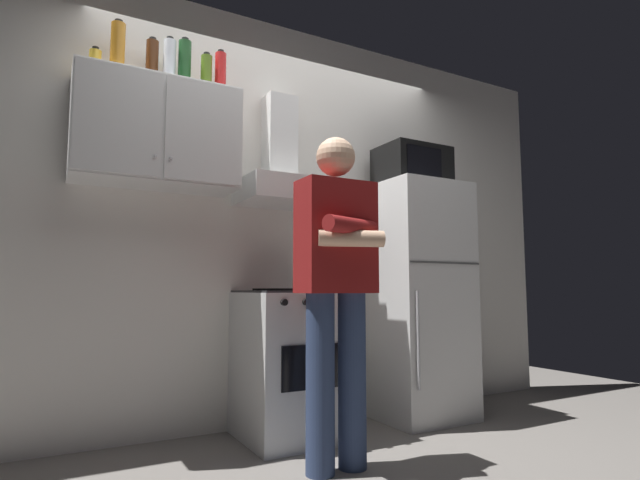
# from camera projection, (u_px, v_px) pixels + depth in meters

# --- Properties ---
(ground_plane) EXTENTS (7.00, 7.00, 0.00)m
(ground_plane) POSITION_uv_depth(u_px,v_px,m) (320.00, 448.00, 2.74)
(ground_plane) COLOR slate
(back_wall_tiled) EXTENTS (4.80, 0.10, 2.70)m
(back_wall_tiled) POSITION_uv_depth(u_px,v_px,m) (278.00, 218.00, 3.39)
(back_wall_tiled) COLOR silver
(back_wall_tiled) RESTS_ON ground_plane
(upper_cabinet) EXTENTS (0.90, 0.37, 0.60)m
(upper_cabinet) POSITION_uv_depth(u_px,v_px,m) (158.00, 134.00, 2.83)
(upper_cabinet) COLOR silver
(stove_oven) EXTENTS (0.60, 0.62, 0.87)m
(stove_oven) POSITION_uv_depth(u_px,v_px,m) (293.00, 363.00, 2.97)
(stove_oven) COLOR silver
(stove_oven) RESTS_ON ground_plane
(range_hood) EXTENTS (0.60, 0.44, 0.75)m
(range_hood) POSITION_uv_depth(u_px,v_px,m) (285.00, 176.00, 3.20)
(range_hood) COLOR white
(refrigerator) EXTENTS (0.60, 0.62, 1.60)m
(refrigerator) POSITION_uv_depth(u_px,v_px,m) (416.00, 299.00, 3.46)
(refrigerator) COLOR silver
(refrigerator) RESTS_ON ground_plane
(microwave) EXTENTS (0.48, 0.37, 0.28)m
(microwave) POSITION_uv_depth(u_px,v_px,m) (412.00, 167.00, 3.57)
(microwave) COLOR black
(microwave) RESTS_ON refrigerator
(person_standing) EXTENTS (0.38, 0.33, 1.64)m
(person_standing) POSITION_uv_depth(u_px,v_px,m) (337.00, 283.00, 2.47)
(person_standing) COLOR navy
(person_standing) RESTS_ON ground_plane
(cooking_pot) EXTENTS (0.30, 0.20, 0.10)m
(cooking_pot) POSITION_uv_depth(u_px,v_px,m) (321.00, 280.00, 2.98)
(cooking_pot) COLOR #B7BABF
(cooking_pot) RESTS_ON stove_oven
(bottle_vodka_clear) EXTENTS (0.07, 0.07, 0.29)m
(bottle_vodka_clear) POSITION_uv_depth(u_px,v_px,m) (169.00, 62.00, 2.90)
(bottle_vodka_clear) COLOR silver
(bottle_vodka_clear) RESTS_ON upper_cabinet
(bottle_rum_dark) EXTENTS (0.07, 0.07, 0.28)m
(bottle_rum_dark) POSITION_uv_depth(u_px,v_px,m) (152.00, 62.00, 2.89)
(bottle_rum_dark) COLOR #47230F
(bottle_rum_dark) RESTS_ON upper_cabinet
(bottle_wine_green) EXTENTS (0.08, 0.08, 0.31)m
(bottle_wine_green) POSITION_uv_depth(u_px,v_px,m) (185.00, 64.00, 2.95)
(bottle_wine_green) COLOR #19471E
(bottle_wine_green) RESTS_ON upper_cabinet
(bottle_spice_jar) EXTENTS (0.06, 0.06, 0.15)m
(bottle_spice_jar) POSITION_uv_depth(u_px,v_px,m) (95.00, 61.00, 2.74)
(bottle_spice_jar) COLOR gold
(bottle_spice_jar) RESTS_ON upper_cabinet
(bottle_olive_oil) EXTENTS (0.07, 0.07, 0.23)m
(bottle_olive_oil) POSITION_uv_depth(u_px,v_px,m) (206.00, 73.00, 2.97)
(bottle_olive_oil) COLOR #4C6B19
(bottle_olive_oil) RESTS_ON upper_cabinet
(bottle_soda_red) EXTENTS (0.07, 0.07, 0.27)m
(bottle_soda_red) POSITION_uv_depth(u_px,v_px,m) (220.00, 73.00, 3.03)
(bottle_soda_red) COLOR red
(bottle_soda_red) RESTS_ON upper_cabinet
(bottle_liquor_amber) EXTENTS (0.08, 0.08, 0.33)m
(bottle_liquor_amber) POSITION_uv_depth(u_px,v_px,m) (118.00, 49.00, 2.78)
(bottle_liquor_amber) COLOR #B7721E
(bottle_liquor_amber) RESTS_ON upper_cabinet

